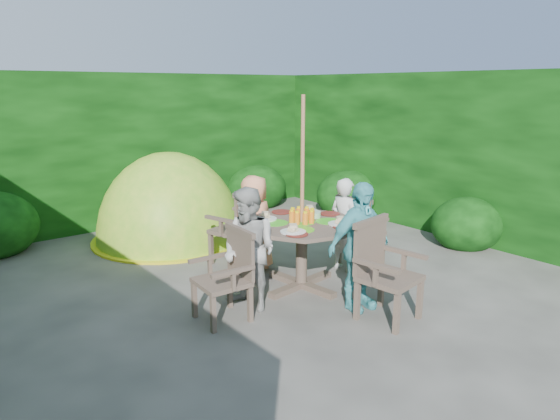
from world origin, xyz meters
TOP-DOWN VIEW (x-y plane):
  - ground at (0.00, 0.00)m, footprint 60.00×60.00m
  - hedge_enclosure at (0.00, 1.33)m, footprint 9.00×9.00m
  - patio_table at (0.42, -0.29)m, footprint 1.50×1.50m
  - parasol_pole at (0.42, -0.29)m, footprint 0.05×0.05m
  - garden_chair_right at (1.51, -0.16)m, footprint 0.57×0.62m
  - garden_chair_left at (-0.67, -0.43)m, footprint 0.51×0.56m
  - garden_chair_back at (0.30, 0.80)m, footprint 0.71×0.66m
  - garden_chair_front at (0.55, -1.37)m, footprint 0.65×0.60m
  - child_right at (1.21, -0.19)m, footprint 0.31×0.45m
  - child_left at (-0.37, -0.38)m, footprint 0.62×0.72m
  - child_back at (0.32, 0.51)m, footprint 0.62×0.42m
  - child_front at (0.52, -1.08)m, footprint 0.82×0.39m
  - dome_tent at (0.09, 2.38)m, footprint 2.62×2.62m

SIDE VIEW (x-z plane):
  - ground at x=0.00m, z-range 0.00..0.00m
  - dome_tent at x=0.09m, z-range -1.34..1.34m
  - garden_chair_left at x=-0.67m, z-range 0.03..0.91m
  - garden_chair_right at x=1.51m, z-range 0.03..0.92m
  - garden_chair_front at x=0.55m, z-range 0.03..1.00m
  - garden_chair_back at x=0.30m, z-range 0.03..1.02m
  - child_right at x=1.21m, z-range 0.00..1.19m
  - child_back at x=0.32m, z-range 0.00..1.23m
  - child_left at x=-0.37m, z-range 0.00..1.29m
  - patio_table at x=0.42m, z-range 0.19..1.13m
  - child_front at x=0.52m, z-range 0.00..1.36m
  - parasol_pole at x=0.42m, z-range 0.00..2.20m
  - hedge_enclosure at x=0.00m, z-range 0.00..2.50m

